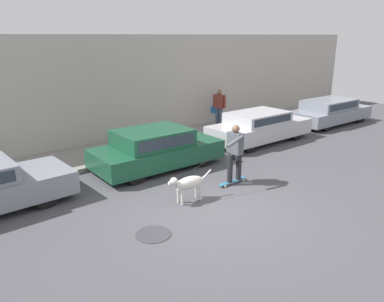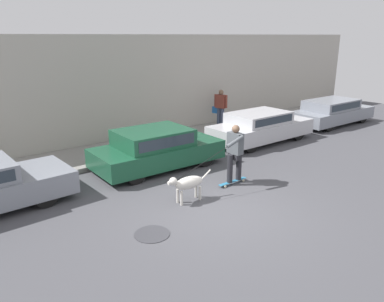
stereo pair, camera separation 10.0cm
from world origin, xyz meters
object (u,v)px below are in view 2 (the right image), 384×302
Objects in this scene: parked_car_2 at (261,127)px; parked_car_1 at (157,149)px; dog at (188,183)px; skateboarder at (235,151)px; pedestrian_with_bag at (220,106)px; parked_car_3 at (332,112)px.

parked_car_1 is at bearing -179.60° from parked_car_2.
parked_car_1 is at bearing -103.93° from dog.
parked_car_1 is 2.70m from skateboarder.
pedestrian_with_bag reaches higher than parked_car_2.
parked_car_1 is 2.54× the size of pedestrian_with_bag.
skateboarder reaches higher than parked_car_3.
pedestrian_with_bag is at bearing -135.46° from dog.
parked_car_3 is at bearing -163.22° from dog.
pedestrian_with_bag reaches higher than skateboarder.
dog is 7.92m from pedestrian_with_bag.
parked_car_3 is (5.00, 0.00, -0.01)m from parked_car_2.
parked_car_2 is 3.37× the size of dog.
parked_car_3 is 9.25m from skateboarder.
parked_car_1 is 3.14× the size of dog.
parked_car_1 is at bearing -169.71° from pedestrian_with_bag.
skateboarder is at bearing -145.82° from pedestrian_with_bag.
parked_car_1 is 5.75m from pedestrian_with_bag.
pedestrian_with_bag is (4.14, 5.11, 0.07)m from skateboarder.
skateboarder is (-3.90, -2.50, 0.37)m from parked_car_2.
parked_car_3 is at bearing -165.02° from skateboarder.
pedestrian_with_bag is (5.90, 5.25, 0.54)m from dog.
dog is at bearing -105.51° from parked_car_1.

